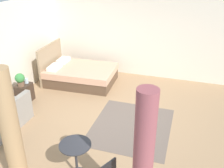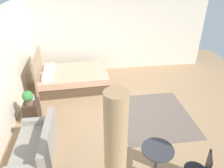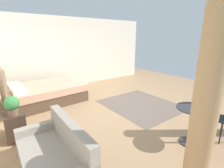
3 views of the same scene
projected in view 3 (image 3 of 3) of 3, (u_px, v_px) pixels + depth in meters
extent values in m
cube|color=#9E7A56|center=(122.00, 106.00, 5.03)|extent=(9.00, 9.68, 0.02)
cube|color=silver|center=(77.00, 52.00, 6.97)|extent=(0.12, 6.68, 2.77)
cube|color=#66564C|center=(141.00, 105.00, 5.07)|extent=(2.19, 1.91, 0.01)
cube|color=brown|center=(47.00, 96.00, 5.29)|extent=(1.62, 2.23, 0.34)
cube|color=tan|center=(46.00, 88.00, 5.21)|extent=(1.67, 2.28, 0.21)
cube|color=#997F60|center=(3.00, 89.00, 4.48)|extent=(1.59, 0.13, 1.27)
cube|color=white|center=(18.00, 91.00, 4.43)|extent=(0.56, 0.34, 0.12)
cube|color=white|center=(14.00, 85.00, 4.93)|extent=(0.56, 0.34, 0.12)
cube|color=gray|center=(52.00, 163.00, 2.45)|extent=(1.53, 0.78, 0.39)
cube|color=gray|center=(71.00, 133.00, 2.52)|extent=(1.52, 0.16, 0.39)
cube|color=gray|center=(39.00, 128.00, 2.92)|extent=(0.15, 0.77, 0.13)
cube|color=#38281E|center=(15.00, 126.00, 3.34)|extent=(0.46, 0.36, 0.55)
cylinder|color=brown|center=(13.00, 112.00, 3.17)|extent=(0.18, 0.18, 0.14)
sphere|color=#387F3D|center=(12.00, 103.00, 3.12)|extent=(0.27, 0.27, 0.27)
cylinder|color=silver|center=(14.00, 108.00, 3.35)|extent=(0.11, 0.11, 0.15)
cylinder|color=#2D2D33|center=(188.00, 142.00, 3.25)|extent=(0.36, 0.36, 0.02)
cylinder|color=#2D2D33|center=(191.00, 126.00, 3.16)|extent=(0.05, 0.05, 0.72)
cylinder|color=#2D2D33|center=(193.00, 108.00, 3.06)|extent=(0.60, 0.60, 0.02)
cylinder|color=black|center=(210.00, 126.00, 3.42)|extent=(0.02, 0.02, 0.44)
cylinder|color=black|center=(221.00, 134.00, 3.15)|extent=(0.02, 0.02, 0.44)
cylinder|color=black|center=(222.00, 125.00, 3.46)|extent=(0.02, 0.02, 0.44)
cylinder|color=black|center=(223.00, 119.00, 3.24)|extent=(0.55, 0.55, 0.02)
cylinder|color=tan|center=(205.00, 107.00, 2.01)|extent=(0.31, 0.31, 2.35)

